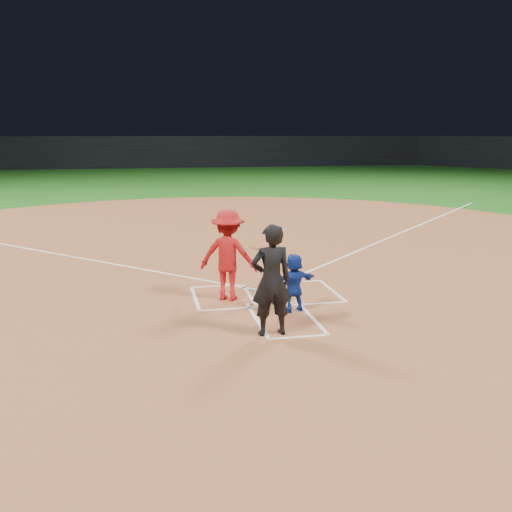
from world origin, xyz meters
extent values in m
plane|color=#165214|center=(0.00, 0.00, 0.00)|extent=(120.00, 120.00, 0.00)
cylinder|color=brown|center=(0.00, 6.00, 0.01)|extent=(28.00, 28.00, 0.01)
cube|color=black|center=(0.00, 48.00, 1.60)|extent=(80.00, 1.20, 3.20)
cylinder|color=silver|center=(0.00, 0.00, 0.02)|extent=(0.60, 0.60, 0.02)
imported|color=#13309B|center=(0.30, -1.30, 0.61)|extent=(1.17, 0.67, 1.20)
imported|color=black|center=(-0.46, -2.55, 1.03)|extent=(0.77, 0.53, 2.03)
cube|color=white|center=(-0.98, 0.92, 0.01)|extent=(1.22, 0.08, 0.01)
cube|color=white|center=(-0.98, -0.92, 0.01)|extent=(1.22, 0.08, 0.01)
cube|color=white|center=(-0.37, 0.00, 0.01)|extent=(0.08, 1.83, 0.01)
cube|color=white|center=(-1.59, 0.00, 0.01)|extent=(0.08, 1.83, 0.01)
cube|color=white|center=(0.98, 0.92, 0.01)|extent=(1.22, 0.08, 0.01)
cube|color=white|center=(0.98, -0.92, 0.01)|extent=(1.22, 0.08, 0.01)
cube|color=white|center=(0.37, 0.00, 0.01)|extent=(0.08, 1.83, 0.01)
cube|color=white|center=(1.59, 0.00, 0.01)|extent=(0.08, 1.83, 0.01)
cube|color=white|center=(-0.55, -1.70, 0.01)|extent=(0.08, 2.20, 0.01)
cube|color=white|center=(0.55, -1.70, 0.01)|extent=(0.08, 2.20, 0.01)
cube|color=white|center=(0.00, -2.80, 0.01)|extent=(1.10, 0.08, 0.01)
cube|color=white|center=(7.07, 7.37, 0.01)|extent=(14.21, 14.21, 0.01)
cube|color=white|center=(-7.07, 7.37, 0.01)|extent=(14.21, 14.21, 0.01)
imported|color=#B61417|center=(-0.87, -0.18, 1.00)|extent=(1.46, 1.18, 1.97)
cylinder|color=#AA7E3E|center=(-0.27, -0.33, 1.15)|extent=(0.53, 0.73, 0.28)
camera|label=1|loc=(-2.68, -12.11, 3.61)|focal=40.00mm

